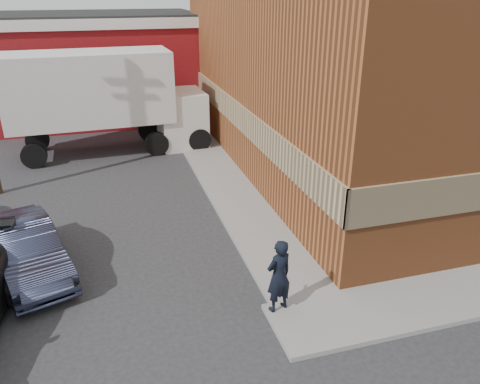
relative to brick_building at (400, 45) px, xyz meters
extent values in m
plane|color=#28282B|center=(-8.50, -9.00, -4.68)|extent=(90.00, 90.00, 0.00)
cube|color=brown|center=(0.00, 0.00, -0.18)|extent=(14.00, 18.00, 9.00)
cube|color=tan|center=(-7.04, 0.00, -2.38)|extent=(0.08, 18.16, 1.00)
cube|color=gray|center=(-7.90, 0.00, -4.62)|extent=(1.80, 18.00, 0.12)
cube|color=maroon|center=(-14.50, 11.00, -2.18)|extent=(16.00, 8.00, 5.00)
cube|color=silver|center=(-14.50, 11.00, 0.57)|extent=(16.30, 8.30, 0.50)
cube|color=black|center=(-14.50, 11.00, 0.87)|extent=(16.00, 8.00, 0.10)
imported|color=black|center=(-8.70, -9.25, -3.68)|extent=(0.74, 0.60, 1.77)
imported|color=#2C324A|center=(-14.32, -5.86, -3.99)|extent=(2.75, 4.46, 1.39)
cube|color=silver|center=(-12.50, 3.68, -1.76)|extent=(6.97, 3.00, 2.98)
cube|color=#1F7728|center=(-12.45, 2.30, -2.22)|extent=(6.64, 0.27, 0.92)
cube|color=silver|center=(-8.03, 3.85, -3.42)|extent=(2.15, 2.59, 2.52)
cylinder|color=black|center=(-14.97, 2.45, -4.17)|extent=(1.04, 0.38, 1.03)
cylinder|color=black|center=(-15.06, 4.74, -4.17)|extent=(1.04, 0.38, 1.03)
cylinder|color=black|center=(-9.94, 2.63, -4.17)|extent=(1.04, 0.38, 1.03)
cylinder|color=black|center=(-10.02, 4.92, -4.17)|extent=(1.04, 0.38, 1.03)
cylinder|color=black|center=(-7.99, 2.70, -4.17)|extent=(1.04, 0.38, 1.03)
cylinder|color=black|center=(-8.07, 4.99, -4.17)|extent=(1.04, 0.38, 1.03)
camera|label=1|loc=(-11.98, -17.36, 2.17)|focal=35.00mm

